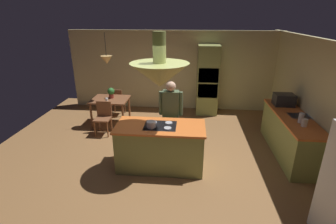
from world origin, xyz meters
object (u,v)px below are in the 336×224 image
(oven_tower, at_px, (208,80))
(canister_flour, at_px, (305,123))
(chair_by_back_wall, at_px, (117,100))
(potted_plant_on_table, at_px, (111,92))
(cup_on_table, at_px, (107,100))
(person_at_island, at_px, (171,112))
(cooking_pot_on_cooktop, at_px, (151,124))
(dining_table, at_px, (110,102))
(chair_facing_island, at_px, (103,116))
(canister_sugar, at_px, (301,118))
(kitchen_island, at_px, (160,146))
(microwave_on_counter, at_px, (284,100))

(oven_tower, distance_m, canister_flour, 3.48)
(chair_by_back_wall, relative_size, potted_plant_on_table, 2.90)
(cup_on_table, bearing_deg, person_at_island, -32.23)
(chair_by_back_wall, bearing_deg, cooking_pot_on_cooktop, 118.17)
(dining_table, height_order, chair_facing_island, chair_facing_island)
(chair_facing_island, relative_size, potted_plant_on_table, 2.90)
(dining_table, xyz_separation_m, canister_sugar, (4.54, -1.69, 0.39))
(person_at_island, height_order, canister_flour, person_at_island)
(cup_on_table, bearing_deg, chair_by_back_wall, 88.50)
(cooking_pot_on_cooktop, bearing_deg, kitchen_island, 39.09)
(canister_flour, bearing_deg, cooking_pot_on_cooktop, -173.19)
(chair_facing_island, bearing_deg, cup_on_table, 92.98)
(chair_by_back_wall, relative_size, canister_sugar, 4.10)
(chair_by_back_wall, height_order, cooking_pot_on_cooktop, cooking_pot_on_cooktop)
(kitchen_island, height_order, canister_sugar, canister_sugar)
(dining_table, xyz_separation_m, cup_on_table, (-0.02, -0.21, 0.15))
(dining_table, relative_size, person_at_island, 0.61)
(oven_tower, distance_m, potted_plant_on_table, 2.98)
(chair_by_back_wall, distance_m, canister_flour, 5.22)
(chair_facing_island, bearing_deg, oven_tower, 32.58)
(oven_tower, xyz_separation_m, microwave_on_counter, (1.74, -1.76, 0.00))
(chair_by_back_wall, bearing_deg, potted_plant_on_table, 92.14)
(kitchen_island, height_order, potted_plant_on_table, potted_plant_on_table)
(dining_table, height_order, canister_flour, canister_flour)
(canister_flour, height_order, canister_sugar, canister_sugar)
(kitchen_island, xyz_separation_m, potted_plant_on_table, (-1.68, 2.18, 0.46))
(person_at_island, distance_m, cup_on_table, 2.22)
(oven_tower, bearing_deg, cooking_pot_on_cooktop, -110.48)
(person_at_island, relative_size, canister_flour, 10.55)
(chair_facing_island, distance_m, cooking_pot_on_cooktop, 2.27)
(kitchen_island, bearing_deg, potted_plant_on_table, 127.58)
(chair_facing_island, xyz_separation_m, potted_plant_on_table, (0.02, 0.73, 0.42))
(dining_table, xyz_separation_m, potted_plant_on_table, (0.02, 0.08, 0.28))
(kitchen_island, relative_size, potted_plant_on_table, 5.98)
(person_at_island, bearing_deg, microwave_on_counter, 16.20)
(dining_table, bearing_deg, canister_flour, -22.40)
(chair_by_back_wall, bearing_deg, chair_facing_island, 90.00)
(person_at_island, xyz_separation_m, chair_facing_island, (-1.85, 0.75, -0.45))
(person_at_island, bearing_deg, canister_flour, -10.06)
(oven_tower, height_order, chair_by_back_wall, oven_tower)
(chair_facing_island, relative_size, cooking_pot_on_cooktop, 4.83)
(kitchen_island, distance_m, oven_tower, 3.48)
(oven_tower, xyz_separation_m, cup_on_table, (-2.82, -1.36, -0.27))
(oven_tower, distance_m, dining_table, 3.05)
(person_at_island, relative_size, canister_sugar, 7.83)
(kitchen_island, bearing_deg, cooking_pot_on_cooktop, -140.91)
(potted_plant_on_table, xyz_separation_m, microwave_on_counter, (4.52, -0.70, 0.15))
(canister_sugar, bearing_deg, microwave_on_counter, 90.00)
(chair_by_back_wall, distance_m, cooking_pot_on_cooktop, 3.30)
(cup_on_table, bearing_deg, oven_tower, 25.65)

